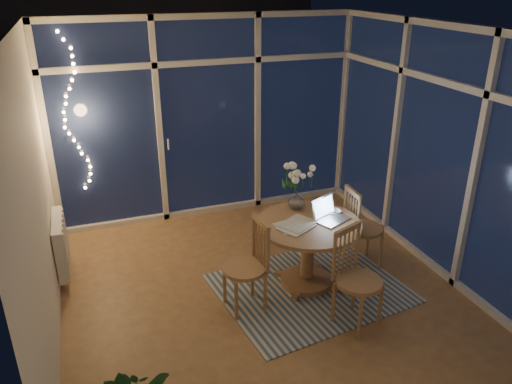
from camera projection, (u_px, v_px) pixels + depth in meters
floor at (262, 286)px, 5.26m from camera, size 4.00×4.00×0.00m
ceiling at (263, 28)px, 4.21m from camera, size 4.00×4.00×0.00m
wall_back at (209, 119)px, 6.46m from camera, size 4.00×0.04×2.60m
wall_front at (377, 285)px, 3.01m from camera, size 4.00×0.04×2.60m
wall_left at (36, 201)px, 4.12m from camera, size 0.04×4.00×2.60m
wall_right at (436, 149)px, 5.36m from camera, size 0.04×4.00×2.60m
window_wall_back at (209, 119)px, 6.43m from camera, size 4.00×0.10×2.60m
window_wall_right at (433, 149)px, 5.34m from camera, size 0.10×4.00×2.60m
radiator at (61, 244)px, 5.27m from camera, size 0.10×0.70×0.58m
fairy_lights at (72, 115)px, 5.76m from camera, size 0.24×0.10×1.85m
garden_patio at (197, 145)px, 9.75m from camera, size 12.00×6.00×0.10m
garden_fence at (163, 93)px, 9.64m from camera, size 11.00×0.08×1.80m
neighbour_roof at (149, 11)px, 11.79m from camera, size 7.00×3.00×2.20m
garden_shrubs at (138, 154)px, 7.76m from camera, size 0.90×0.90×0.90m
rug at (310, 288)px, 5.22m from camera, size 2.03×1.71×0.01m
dining_table at (307, 254)px, 5.16m from camera, size 1.20×1.20×0.73m
chair_left at (244, 266)px, 4.74m from camera, size 0.48×0.48×0.95m
chair_right at (364, 227)px, 5.48m from camera, size 0.46×0.46×0.95m
chair_front at (359, 279)px, 4.52m from camera, size 0.58×0.58×0.97m
laptop at (333, 210)px, 5.01m from camera, size 0.42×0.40×0.24m
flower_vase at (296, 199)px, 5.27m from camera, size 0.23×0.23×0.21m
bowl at (333, 212)px, 5.20m from camera, size 0.17×0.17×0.04m
newspapers at (298, 226)px, 4.93m from camera, size 0.40×0.35×0.02m
phone at (321, 222)px, 5.02m from camera, size 0.12×0.08×0.01m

